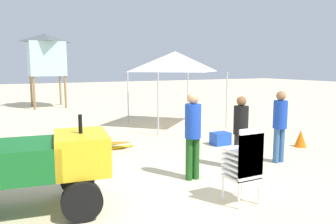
{
  "coord_description": "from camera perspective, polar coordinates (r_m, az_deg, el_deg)",
  "views": [
    {
      "loc": [
        -2.9,
        -5.07,
        2.26
      ],
      "look_at": [
        0.82,
        2.11,
        1.13
      ],
      "focal_mm": 35.45,
      "sensor_mm": 36.0,
      "label": 1
    }
  ],
  "objects": [
    {
      "name": "popup_canopy",
      "position": [
        12.44,
        1.24,
        8.65
      ],
      "size": [
        2.79,
        2.79,
        2.78
      ],
      "color": "#B2B2B7",
      "rests_on": "ground"
    },
    {
      "name": "utility_cart",
      "position": [
        5.53,
        -23.07,
        -8.14
      ],
      "size": [
        2.7,
        1.63,
        1.5
      ],
      "color": "#146023",
      "rests_on": "ground"
    },
    {
      "name": "lifeguard_tower",
      "position": [
        19.2,
        -20.2,
        9.26
      ],
      "size": [
        1.98,
        1.98,
        3.97
      ],
      "color": "olive",
      "rests_on": "ground"
    },
    {
      "name": "lifeguard_near_right",
      "position": [
        6.54,
        4.29,
        -3.06
      ],
      "size": [
        0.32,
        0.32,
        1.75
      ],
      "color": "#194C19",
      "rests_on": "ground"
    },
    {
      "name": "cooler_box",
      "position": [
        9.68,
        8.99,
        -4.53
      ],
      "size": [
        0.51,
        0.39,
        0.36
      ],
      "primitive_type": "cube",
      "color": "blue",
      "rests_on": "ground"
    },
    {
      "name": "stacked_plastic_chairs",
      "position": [
        5.56,
        13.21,
        -8.08
      ],
      "size": [
        0.48,
        0.48,
        1.29
      ],
      "color": "white",
      "rests_on": "ground"
    },
    {
      "name": "lifeguard_near_left",
      "position": [
        8.12,
        18.68,
        -1.61
      ],
      "size": [
        0.32,
        0.32,
        1.68
      ],
      "color": "#33598C",
      "rests_on": "ground"
    },
    {
      "name": "traffic_cone_near",
      "position": [
        10.02,
        21.83,
        -4.24
      ],
      "size": [
        0.33,
        0.33,
        0.48
      ],
      "primitive_type": "cone",
      "color": "orange",
      "rests_on": "ground"
    },
    {
      "name": "surfboard_pile",
      "position": [
        9.03,
        -13.54,
        -5.95
      ],
      "size": [
        2.56,
        0.83,
        0.24
      ],
      "color": "yellow",
      "rests_on": "ground"
    },
    {
      "name": "ground",
      "position": [
        6.26,
        2.33,
        -13.19
      ],
      "size": [
        80.0,
        80.0,
        0.0
      ],
      "primitive_type": "plane",
      "color": "beige"
    },
    {
      "name": "lifeguard_near_center",
      "position": [
        7.38,
        12.39,
        -2.67
      ],
      "size": [
        0.32,
        0.32,
        1.61
      ],
      "color": "black",
      "rests_on": "ground"
    }
  ]
}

